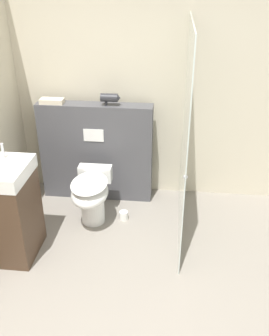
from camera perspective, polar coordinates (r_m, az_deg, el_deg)
name	(u,v)px	position (r m, az deg, el deg)	size (l,w,h in m)	color
ground_plane	(103,334)	(3.05, -4.76, -23.88)	(12.00, 12.00, 0.00)	gray
wall_back	(134,88)	(4.16, 0.00, 12.03)	(8.00, 0.06, 2.50)	beige
partition_panel	(97,152)	(4.26, -5.81, 2.43)	(1.26, 0.21, 1.13)	#4C4C51
shower_glass	(185,137)	(3.52, 7.68, 4.65)	(0.04, 1.43, 2.03)	silver
toilet	(91,194)	(3.88, -6.60, -4.01)	(0.37, 0.61, 0.56)	white
sink_vanity	(6,211)	(3.59, -18.98, -6.15)	(0.50, 0.52, 1.07)	#473323
hair_drier	(110,98)	(3.97, -3.74, 10.62)	(0.21, 0.09, 0.13)	#2D2D33
folded_towel	(52,101)	(4.15, -12.47, 9.94)	(0.25, 0.13, 0.05)	beige
spare_toilet_roll	(124,215)	(4.07, -1.66, -7.22)	(0.09, 0.09, 0.09)	white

